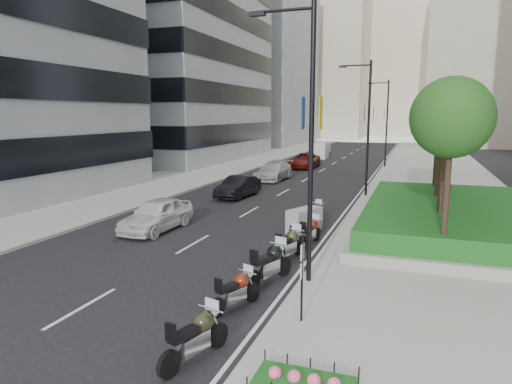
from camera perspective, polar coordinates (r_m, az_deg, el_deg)
The scene contains 30 objects.
ground at distance 16.08m, azimuth -9.66°, elevation -10.68°, with size 160.00×160.00×0.00m, color black.
sidewalk_right at distance 43.48m, azimuth 21.43°, elevation 1.79°, with size 10.00×100.00×0.15m, color #9E9B93.
sidewalk_left at distance 47.61m, azimuth -4.72°, elevation 3.06°, with size 8.00×100.00×0.15m, color #9E9B93.
lane_edge at distance 43.62m, azimuth 14.46°, elevation 2.09°, with size 0.12×100.00×0.01m, color silver.
lane_centre at distance 44.38m, azimuth 7.76°, elevation 2.43°, with size 0.12×100.00×0.01m, color silver.
building_grey_far at distance 89.36m, azimuth -1.21°, elevation 15.78°, with size 22.00×26.00×30.00m, color gray.
building_cream_left at distance 116.50m, azimuth 7.10°, elevation 15.28°, with size 26.00×24.00×34.00m, color #B7AD93.
building_cream_centre at distance 133.89m, azimuth 17.75°, elevation 15.03°, with size 30.00×24.00×38.00m, color #B7AD93.
planter at distance 23.82m, azimuth 25.21°, elevation -3.87°, with size 10.00×14.00×0.40m, color gray.
hedge at distance 23.69m, azimuth 25.31°, elevation -2.46°, with size 9.40×13.40×0.80m, color #164E19.
tree_0 at distance 17.13m, azimuth 23.28°, elevation 8.47°, with size 2.80×2.80×6.30m.
tree_1 at distance 21.13m, azimuth 22.63°, elevation 8.60°, with size 2.80×2.80×6.30m.
tree_2 at distance 25.12m, azimuth 22.18°, elevation 8.69°, with size 2.80×2.80×6.30m.
tree_3 at distance 29.12m, azimuth 21.86°, elevation 8.75°, with size 2.80×2.80×6.30m.
lamp_post_0 at distance 14.50m, azimuth 6.35°, elevation 7.68°, with size 2.34×0.45×9.00m.
lamp_post_1 at distance 31.28m, azimuth 13.61°, elevation 8.53°, with size 2.34×0.45×9.00m.
lamp_post_2 at distance 49.22m, azimuth 15.88°, elevation 8.77°, with size 2.34×0.45×9.00m.
parking_sign at distance 12.14m, azimuth 5.77°, elevation -10.13°, with size 0.06×0.32×2.50m.
motorcycle_0 at distance 10.91m, azimuth -7.50°, elevation -17.49°, with size 0.89×2.16×1.10m.
motorcycle_1 at distance 13.43m, azimuth -2.49°, elevation -12.25°, with size 0.95×1.93×1.02m.
motorcycle_2 at distance 15.36m, azimuth 1.75°, elevation -8.94°, with size 1.05×2.37×1.22m.
motorcycle_3 at distance 17.71m, azimuth 4.15°, elevation -6.60°, with size 0.86×2.20×1.12m.
motorcycle_4 at distance 19.75m, azimuth 6.77°, elevation -4.98°, with size 0.73×2.17×1.09m.
motorcycle_5 at distance 21.81m, azimuth 6.05°, elevation -3.56°, with size 1.47×2.06×1.16m.
motorcycle_6 at distance 23.72m, azimuth 7.35°, elevation -2.61°, with size 0.67×1.99×1.00m.
car_a at distance 22.53m, azimuth -12.31°, elevation -2.77°, with size 1.85×4.59×1.56m, color white.
car_b at distance 30.77m, azimuth -2.24°, elevation 0.65°, with size 1.52×4.36×1.44m, color black.
car_c at distance 38.86m, azimuth 2.20°, elevation 2.63°, with size 2.18×5.36×1.56m, color #ADADAF.
car_d at distance 47.93m, azimuth 6.09°, elevation 3.93°, with size 2.57×5.58×1.55m, color #5D100B.
delivery_van at distance 59.25m, azimuth 8.07°, elevation 5.15°, with size 2.03×4.91×2.03m.
Camera 1 is at (7.47, -13.10, 5.57)m, focal length 32.00 mm.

